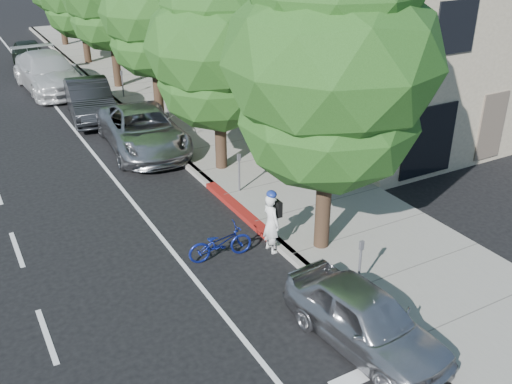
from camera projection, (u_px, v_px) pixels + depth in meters
ground at (255, 226)px, 16.42m from camera, size 120.00×120.00×0.00m
sidewalk at (209, 128)px, 23.67m from camera, size 4.60×56.00×0.15m
curb at (157, 138)px, 22.66m from camera, size 0.30×56.00×0.15m
curb_red_segment at (239, 209)px, 17.18m from camera, size 0.32×4.00×0.15m
storefront_building at (248, 2)px, 33.22m from camera, size 10.00×36.00×7.00m
street_tree_0 at (331, 65)px, 13.08m from camera, size 5.19×5.19×8.11m
street_tree_1 at (218, 48)px, 18.09m from camera, size 4.72×4.72×7.05m
street_tree_2 at (152, 14)px, 22.68m from camera, size 4.20×4.20×7.24m
cyclist at (271, 223)px, 14.86m from camera, size 0.43×0.62×1.65m
bicycle at (220, 243)px, 14.69m from camera, size 1.77×0.77×0.90m
silver_suv at (143, 130)px, 21.44m from camera, size 3.06×5.85×1.57m
dark_sedan at (90, 100)px, 24.82m from camera, size 2.30×5.13×1.63m
white_pickup at (48, 72)px, 28.71m from camera, size 2.92×6.45×1.83m
dark_suv_far at (29, 54)px, 33.18m from camera, size 2.02×4.50×1.50m
near_car_a at (365, 319)px, 11.60m from camera, size 1.96×4.03×1.33m
pedestrian at (217, 111)px, 22.98m from camera, size 0.93×0.84×1.57m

